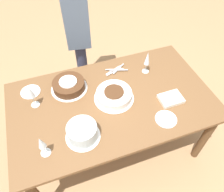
% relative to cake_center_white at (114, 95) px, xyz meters
% --- Properties ---
extents(ground_plane, '(12.00, 12.00, 0.00)m').
position_rel_cake_center_white_xyz_m(ground_plane, '(0.02, 0.01, -0.77)').
color(ground_plane, '#A87F56').
extents(dining_table, '(1.67, 0.97, 0.73)m').
position_rel_cake_center_white_xyz_m(dining_table, '(0.02, 0.01, -0.13)').
color(dining_table, brown).
rests_on(dining_table, ground_plane).
extents(cake_center_white, '(0.33, 0.33, 0.09)m').
position_rel_cake_center_white_xyz_m(cake_center_white, '(0.00, 0.00, 0.00)').
color(cake_center_white, white).
rests_on(cake_center_white, dining_table).
extents(cake_front_chocolate, '(0.31, 0.31, 0.09)m').
position_rel_cake_center_white_xyz_m(cake_front_chocolate, '(0.32, -0.23, 0.00)').
color(cake_front_chocolate, white).
rests_on(cake_front_chocolate, dining_table).
extents(cake_back_decorated, '(0.25, 0.25, 0.12)m').
position_rel_cake_center_white_xyz_m(cake_back_decorated, '(0.33, 0.27, 0.02)').
color(cake_back_decorated, white).
rests_on(cake_back_decorated, dining_table).
extents(wine_glass_near, '(0.07, 0.07, 0.23)m').
position_rel_cake_center_white_xyz_m(wine_glass_near, '(0.62, -0.15, 0.12)').
color(wine_glass_near, silver).
rests_on(wine_glass_near, dining_table).
extents(wine_glass_far, '(0.07, 0.07, 0.20)m').
position_rel_cake_center_white_xyz_m(wine_glass_far, '(0.61, 0.30, 0.09)').
color(wine_glass_far, silver).
rests_on(wine_glass_far, dining_table).
extents(wine_glass_extra, '(0.06, 0.06, 0.22)m').
position_rel_cake_center_white_xyz_m(wine_glass_extra, '(-0.38, -0.20, 0.11)').
color(wine_glass_extra, silver).
rests_on(wine_glass_extra, dining_table).
extents(dessert_plate_left, '(0.17, 0.17, 0.01)m').
position_rel_cake_center_white_xyz_m(dessert_plate_left, '(-0.30, 0.33, -0.04)').
color(dessert_plate_left, silver).
rests_on(dessert_plate_left, dining_table).
extents(dessert_plate_right, '(0.17, 0.17, 0.01)m').
position_rel_cake_center_white_xyz_m(dessert_plate_right, '(0.64, -0.30, -0.04)').
color(dessert_plate_right, silver).
rests_on(dessert_plate_right, dining_table).
extents(fork_pile, '(0.21, 0.11, 0.02)m').
position_rel_cake_center_white_xyz_m(fork_pile, '(-0.13, -0.31, -0.03)').
color(fork_pile, silver).
rests_on(fork_pile, dining_table).
extents(napkin_stack, '(0.19, 0.14, 0.03)m').
position_rel_cake_center_white_xyz_m(napkin_stack, '(-0.43, 0.18, -0.02)').
color(napkin_stack, silver).
rests_on(napkin_stack, dining_table).
extents(person_cutting, '(0.28, 0.43, 1.70)m').
position_rel_cake_center_white_xyz_m(person_cutting, '(0.09, -0.80, 0.26)').
color(person_cutting, '#2D334C').
rests_on(person_cutting, ground_plane).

